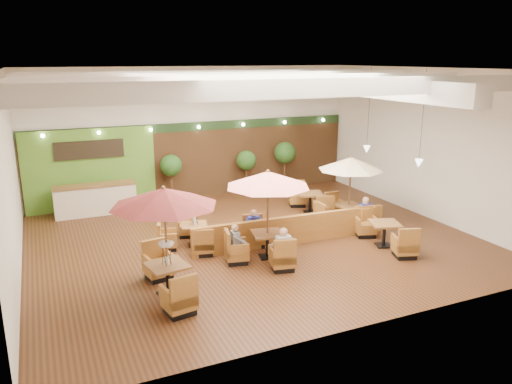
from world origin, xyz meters
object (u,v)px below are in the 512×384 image
table_1 (266,195)px  table_3 (188,233)px  diner_1 (254,224)px  diner_4 (364,212)px  table_2 (349,175)px  topiary_2 (285,155)px  table_0 (165,214)px  service_counter (95,199)px  topiary_1 (246,162)px  diner_3 (364,211)px  booth_divider (293,230)px  table_5 (310,203)px  topiary_0 (171,167)px  diner_2 (237,239)px  table_4 (384,235)px  diner_0 (283,244)px

table_1 → table_3: table_1 is taller
diner_1 → diner_4: 4.02m
table_1 → table_2: size_ratio=1.10×
table_1 → diner_4: size_ratio=3.84×
topiary_2 → table_0: bearing=-132.7°
service_counter → topiary_1: 6.43m
topiary_1 → topiary_2: 1.87m
table_1 → diner_1: size_ratio=3.71×
service_counter → diner_3: bearing=-35.4°
booth_divider → table_1: bearing=-149.1°
diner_3 → table_5: bearing=98.6°
topiary_0 → diner_2: size_ratio=2.81×
service_counter → table_4: (8.00, -7.24, -0.20)m
topiary_1 → table_1: bearing=-108.2°
table_0 → table_3: table_0 is taller
topiary_0 → topiary_1: topiary_0 is taller
table_0 → diner_1: (3.35, 2.21, -1.42)m
topiary_0 → diner_4: size_ratio=2.87×
table_3 → booth_divider: bearing=-5.7°
table_3 → topiary_0: 5.10m
table_1 → diner_1: 1.57m
table_1 → diner_3: (4.08, 0.74, -1.19)m
table_3 → topiary_1: size_ratio=1.26×
table_3 → topiary_2: size_ratio=1.12×
table_4 → diner_1: size_ratio=3.79×
table_5 → diner_2: 5.58m
booth_divider → table_5: table_5 is taller
table_5 → topiary_1: size_ratio=1.46×
table_0 → topiary_0: size_ratio=1.41×
service_counter → diner_1: 6.99m
diner_1 → table_0: bearing=41.8°
table_3 → diner_3: 6.06m
diner_3 → diner_4: diner_3 is taller
topiary_0 → table_2: bearing=-45.1°
table_2 → diner_1: 4.16m
booth_divider → topiary_2: topiary_2 is taller
table_5 → diner_0: bearing=-107.2°
table_0 → diner_3: bearing=5.2°
topiary_0 → diner_4: (5.16, -6.04, -0.80)m
table_1 → topiary_0: table_1 is taller
topiary_1 → diner_2: 7.52m
table_5 → diner_3: diner_3 is taller
service_counter → topiary_1: (6.37, 0.20, 0.89)m
table_3 → table_0: bearing=-100.8°
table_1 → diner_4: table_1 is taller
table_4 → topiary_0: (-4.94, 7.44, 1.15)m
table_3 → diner_4: size_ratio=3.47×
table_3 → service_counter: bearing=129.6°
service_counter → table_5: service_counter is taller
table_4 → service_counter: bearing=157.0°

